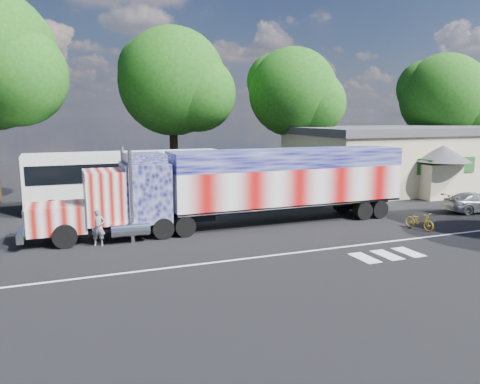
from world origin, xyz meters
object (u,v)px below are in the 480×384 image
object	(u,v)px
tree_ne_a	(294,93)
semi_truck	(246,185)
coach_bus	(127,179)
parked_car	(476,202)
woman	(98,227)
bicycle	(420,221)
tree_far_ne	(445,98)
tree_n_mid	(174,82)

from	to	relation	value
tree_ne_a	semi_truck	bearing A→B (deg)	-126.88
coach_bus	parked_car	size ratio (longest dim) A/B	2.98
woman	bicycle	size ratio (longest dim) A/B	1.00
coach_bus	bicycle	xyz separation A→B (m)	(13.92, -12.18, -1.47)
woman	bicycle	bearing A→B (deg)	2.00
coach_bus	tree_ne_a	xyz separation A→B (m)	(15.32, 5.28, 6.16)
tree_far_ne	tree_ne_a	bearing A→B (deg)	-179.27
tree_far_ne	tree_ne_a	xyz separation A→B (m)	(-17.34, -0.22, 0.17)
semi_truck	bicycle	distance (m)	9.68
parked_car	woman	distance (m)	23.35
tree_ne_a	woman	bearing A→B (deg)	-141.31
coach_bus	parked_car	bearing A→B (deg)	-25.48
tree_n_mid	tree_ne_a	distance (m)	10.40
woman	semi_truck	bearing A→B (deg)	21.23
parked_car	coach_bus	bearing A→B (deg)	71.67
woman	tree_n_mid	distance (m)	20.29
bicycle	tree_far_ne	world-z (taller)	tree_far_ne
coach_bus	tree_far_ne	size ratio (longest dim) A/B	1.04
semi_truck	tree_ne_a	world-z (taller)	tree_ne_a
woman	tree_ne_a	distance (m)	24.17
parked_car	tree_n_mid	size ratio (longest dim) A/B	0.32
coach_bus	woman	world-z (taller)	coach_bus
bicycle	tree_n_mid	xyz separation A→B (m)	(-8.68, 19.89, 8.44)
semi_truck	tree_n_mid	xyz separation A→B (m)	(-0.21, 15.59, 6.57)
parked_car	tree_n_mid	world-z (taller)	tree_n_mid
semi_truck	bicycle	xyz separation A→B (m)	(8.47, -4.30, -1.87)
parked_car	tree_ne_a	distance (m)	17.69
bicycle	tree_ne_a	xyz separation A→B (m)	(1.40, 17.45, 7.63)
coach_bus	tree_far_ne	xyz separation A→B (m)	(32.67, 5.50, 5.99)
tree_far_ne	tree_ne_a	distance (m)	17.35
coach_bus	bicycle	world-z (taller)	coach_bus
woman	tree_n_mid	world-z (taller)	tree_n_mid
semi_truck	woman	distance (m)	8.37
coach_bus	parked_car	distance (m)	22.91
woman	tree_far_ne	xyz separation A→B (m)	(35.35, 14.64, 7.03)
semi_truck	woman	world-z (taller)	semi_truck
parked_car	woman	xyz separation A→B (m)	(-23.34, 0.69, 0.27)
tree_n_mid	tree_far_ne	xyz separation A→B (m)	(27.42, -2.22, -0.98)
tree_far_ne	coach_bus	bearing A→B (deg)	-170.45
tree_ne_a	coach_bus	bearing A→B (deg)	-161.00
tree_n_mid	tree_ne_a	bearing A→B (deg)	-13.61
parked_car	tree_far_ne	bearing A→B (deg)	-30.93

